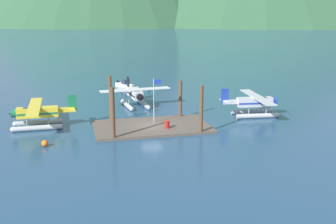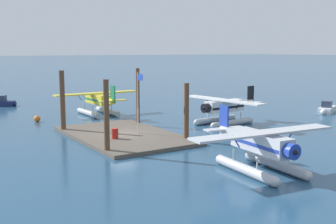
% 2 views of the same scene
% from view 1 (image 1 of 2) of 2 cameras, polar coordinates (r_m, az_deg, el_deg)
% --- Properties ---
extents(ground_plane, '(1200.00, 1200.00, 0.00)m').
position_cam_1_polar(ground_plane, '(49.10, -2.31, -2.24)').
color(ground_plane, navy).
extents(dock_platform, '(13.82, 8.37, 0.30)m').
position_cam_1_polar(dock_platform, '(49.06, -2.31, -2.07)').
color(dock_platform, brown).
rests_on(dock_platform, ground).
extents(piling_near_left, '(0.48, 0.48, 5.89)m').
position_cam_1_polar(piling_near_left, '(43.95, -7.78, -0.29)').
color(piling_near_left, brown).
rests_on(piling_near_left, ground).
extents(piling_near_right, '(0.42, 0.42, 5.64)m').
position_cam_1_polar(piling_near_right, '(46.01, 4.70, 0.26)').
color(piling_near_right, brown).
rests_on(piling_near_right, ground).
extents(piling_far_left, '(0.38, 0.38, 5.95)m').
position_cam_1_polar(piling_far_left, '(51.59, -8.10, 1.82)').
color(piling_far_left, brown).
rests_on(piling_far_left, ground).
extents(piling_far_right, '(0.45, 0.45, 5.03)m').
position_cam_1_polar(piling_far_right, '(53.04, 1.75, 1.77)').
color(piling_far_right, brown).
rests_on(piling_far_right, ground).
extents(flagpole, '(0.95, 0.10, 5.55)m').
position_cam_1_polar(flagpole, '(49.52, -1.87, 2.41)').
color(flagpole, silver).
rests_on(flagpole, dock_platform).
extents(fuel_drum, '(0.62, 0.62, 0.88)m').
position_cam_1_polar(fuel_drum, '(47.74, -0.13, -1.77)').
color(fuel_drum, '#AD1E19').
rests_on(fuel_drum, dock_platform).
extents(mooring_buoy, '(0.70, 0.70, 0.70)m').
position_cam_1_polar(mooring_buoy, '(44.06, -16.95, -4.25)').
color(mooring_buoy, orange).
rests_on(mooring_buoy, ground).
extents(seaplane_white_bow_centre, '(10.49, 7.96, 3.84)m').
position_cam_1_polar(seaplane_white_bow_centre, '(60.13, -4.66, 2.24)').
color(seaplane_white_bow_centre, '#B7BABF').
rests_on(seaplane_white_bow_centre, ground).
extents(seaplane_yellow_port_fwd, '(7.98, 10.42, 3.84)m').
position_cam_1_polar(seaplane_yellow_port_fwd, '(51.16, -17.90, -0.42)').
color(seaplane_yellow_port_fwd, '#B7BABF').
rests_on(seaplane_yellow_port_fwd, ground).
extents(seaplane_silver_stbd_fwd, '(7.96, 10.49, 3.84)m').
position_cam_1_polar(seaplane_silver_stbd_fwd, '(55.60, 12.11, 1.04)').
color(seaplane_silver_stbd_fwd, '#B7BABF').
rests_on(seaplane_silver_stbd_fwd, ground).
extents(boat_white_open_north, '(3.18, 4.51, 1.50)m').
position_cam_1_polar(boat_white_open_north, '(76.25, -6.08, 3.82)').
color(boat_white_open_north, silver).
rests_on(boat_white_open_north, ground).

